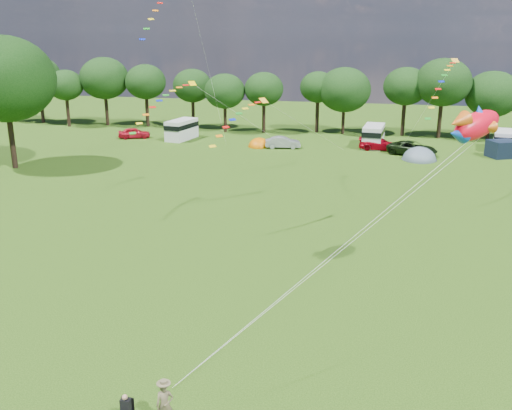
% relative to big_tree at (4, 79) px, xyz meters
% --- Properties ---
extents(ground_plane, '(180.00, 180.00, 0.00)m').
position_rel_big_tree_xyz_m(ground_plane, '(30.00, -28.00, -9.02)').
color(ground_plane, '#133207').
rests_on(ground_plane, ground).
extents(tree_line, '(102.98, 10.98, 10.27)m').
position_rel_big_tree_xyz_m(tree_line, '(35.30, 26.99, -2.67)').
color(tree_line, black).
rests_on(tree_line, ground).
extents(big_tree, '(10.00, 10.00, 13.28)m').
position_rel_big_tree_xyz_m(big_tree, '(0.00, 0.00, 0.00)').
color(big_tree, black).
rests_on(big_tree, ground).
extents(car_a, '(4.52, 3.17, 1.40)m').
position_rel_big_tree_xyz_m(car_a, '(5.16, 18.21, -8.32)').
color(car_a, red).
rests_on(car_a, ground).
extents(car_b, '(4.17, 2.24, 1.40)m').
position_rel_big_tree_xyz_m(car_b, '(25.37, 15.99, -8.32)').
color(car_b, '#909498').
rests_on(car_b, ground).
extents(car_c, '(4.79, 2.08, 1.43)m').
position_rel_big_tree_xyz_m(car_c, '(36.81, 17.39, -8.30)').
color(car_c, '#9F0412').
rests_on(car_c, ground).
extents(car_d, '(6.23, 4.41, 1.55)m').
position_rel_big_tree_xyz_m(car_d, '(40.44, 15.30, -8.24)').
color(car_d, black).
rests_on(car_d, ground).
extents(campervan_b, '(3.12, 5.52, 2.55)m').
position_rel_big_tree_xyz_m(campervan_b, '(11.53, 18.86, -7.65)').
color(campervan_b, silver).
rests_on(campervan_b, ground).
extents(campervan_c, '(2.70, 5.50, 2.62)m').
position_rel_big_tree_xyz_m(campervan_c, '(35.99, 19.25, -7.61)').
color(campervan_c, silver).
rests_on(campervan_c, ground).
extents(campervan_d, '(2.73, 5.05, 2.35)m').
position_rel_big_tree_xyz_m(campervan_d, '(50.97, 20.29, -7.75)').
color(campervan_d, silver).
rests_on(campervan_d, ground).
extents(tent_orange, '(2.74, 3.00, 2.14)m').
position_rel_big_tree_xyz_m(tent_orange, '(22.40, 16.28, -9.00)').
color(tent_orange, '#D26502').
rests_on(tent_orange, ground).
extents(tent_greyblue, '(3.79, 4.15, 2.82)m').
position_rel_big_tree_xyz_m(tent_greyblue, '(41.13, 12.88, -9.00)').
color(tent_greyblue, slate).
rests_on(tent_greyblue, ground).
extents(awning_navy, '(3.75, 3.47, 1.88)m').
position_rel_big_tree_xyz_m(awning_navy, '(50.29, 16.29, -8.08)').
color(awning_navy, black).
rests_on(awning_navy, ground).
extents(kite_flyer, '(0.75, 0.63, 1.74)m').
position_rel_big_tree_xyz_m(kite_flyer, '(29.85, -34.57, -8.15)').
color(kite_flyer, brown).
rests_on(kite_flyer, ground).
extents(camp_chair, '(0.50, 0.49, 1.21)m').
position_rel_big_tree_xyz_m(camp_chair, '(28.41, -34.73, -8.30)').
color(camp_chair, '#99999E').
rests_on(camp_chair, ground).
extents(fish_kite, '(3.35, 3.42, 2.03)m').
position_rel_big_tree_xyz_m(fish_kite, '(41.28, -21.08, 0.19)').
color(fish_kite, red).
rests_on(fish_kite, ground).
extents(streamer_kite_b, '(4.26, 4.66, 3.79)m').
position_rel_big_tree_xyz_m(streamer_kite_b, '(20.05, -7.59, -0.56)').
color(streamer_kite_b, '#FFCA04').
rests_on(streamer_kite_b, ground).
extents(streamer_kite_c, '(3.10, 4.95, 2.79)m').
position_rel_big_tree_xyz_m(streamer_kite_c, '(27.58, -12.98, -0.80)').
color(streamer_kite_c, yellow).
rests_on(streamer_kite_c, ground).
extents(streamer_kite_d, '(2.61, 4.93, 4.26)m').
position_rel_big_tree_xyz_m(streamer_kite_d, '(41.38, -3.93, 1.09)').
color(streamer_kite_d, yellow).
rests_on(streamer_kite_d, ground).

